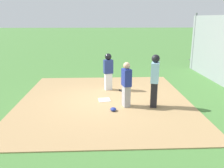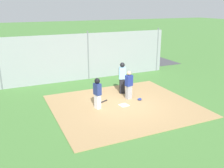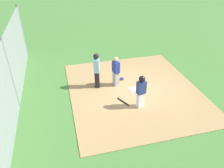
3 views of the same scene
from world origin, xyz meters
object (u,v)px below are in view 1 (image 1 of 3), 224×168
home_plate (104,100)px  baseball_bat (124,92)px  catcher (126,84)px  catcher_mask (113,109)px  umpire (155,80)px  runner (108,69)px

home_plate → baseball_bat: baseball_bat is taller
catcher → catcher_mask: catcher is taller
catcher_mask → catcher: bearing=-47.5°
catcher → baseball_bat: (1.56, -0.07, -0.79)m
baseball_bat → catcher_mask: catcher_mask is taller
catcher → baseball_bat: 1.75m
home_plate → catcher_mask: 1.16m
catcher → umpire: bearing=160.9°
baseball_bat → catcher_mask: (-2.00, 0.54, 0.03)m
umpire → runner: (2.15, 1.54, -0.09)m
runner → catcher_mask: runner is taller
home_plate → catcher: 1.31m
umpire → home_plate: bearing=-7.4°
runner → home_plate: bearing=-21.7°
runner → baseball_bat: (-0.51, -0.63, -0.87)m
home_plate → catcher_mask: (-1.12, -0.29, 0.05)m
umpire → runner: bearing=-38.2°
umpire → catcher_mask: umpire is taller
home_plate → runner: runner is taller
home_plate → runner: 1.66m
umpire → baseball_bat: bearing=-44.9°
umpire → catcher_mask: 1.76m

